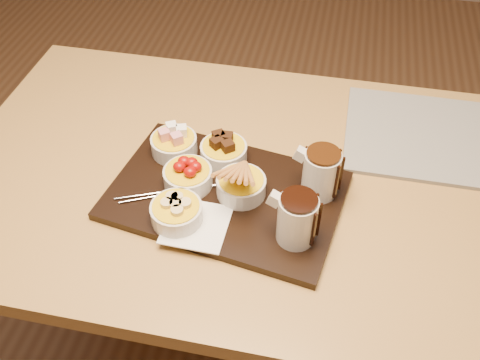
% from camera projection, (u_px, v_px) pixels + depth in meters
% --- Properties ---
extents(ground, '(5.00, 5.00, 0.00)m').
position_uv_depth(ground, '(232.00, 341.00, 1.68)').
color(ground, '#55341D').
rests_on(ground, ground).
extents(dining_table, '(1.20, 0.80, 0.75)m').
position_uv_depth(dining_table, '(230.00, 203.00, 1.22)').
color(dining_table, '#A47B3C').
rests_on(dining_table, ground).
extents(serving_board, '(0.50, 0.37, 0.02)m').
position_uv_depth(serving_board, '(226.00, 195.00, 1.09)').
color(serving_board, black).
rests_on(serving_board, dining_table).
extents(napkin, '(0.12, 0.12, 0.00)m').
position_uv_depth(napkin, '(196.00, 225.00, 1.02)').
color(napkin, white).
rests_on(napkin, serving_board).
extents(bowl_marshmallows, '(0.10, 0.10, 0.04)m').
position_uv_depth(bowl_marshmallows, '(174.00, 145.00, 1.16)').
color(bowl_marshmallows, beige).
rests_on(bowl_marshmallows, serving_board).
extents(bowl_cake, '(0.10, 0.10, 0.04)m').
position_uv_depth(bowl_cake, '(224.00, 153.00, 1.14)').
color(bowl_cake, beige).
rests_on(bowl_cake, serving_board).
extents(bowl_strawberries, '(0.10, 0.10, 0.04)m').
position_uv_depth(bowl_strawberries, '(188.00, 177.00, 1.09)').
color(bowl_strawberries, beige).
rests_on(bowl_strawberries, serving_board).
extents(bowl_biscotti, '(0.10, 0.10, 0.04)m').
position_uv_depth(bowl_biscotti, '(241.00, 186.00, 1.07)').
color(bowl_biscotti, beige).
rests_on(bowl_biscotti, serving_board).
extents(bowl_bananas, '(0.10, 0.10, 0.04)m').
position_uv_depth(bowl_bananas, '(177.00, 213.00, 1.02)').
color(bowl_bananas, beige).
rests_on(bowl_bananas, serving_board).
extents(pitcher_dark_chocolate, '(0.08, 0.08, 0.10)m').
position_uv_depth(pitcher_dark_chocolate, '(297.00, 220.00, 0.97)').
color(pitcher_dark_chocolate, silver).
rests_on(pitcher_dark_chocolate, serving_board).
extents(pitcher_milk_chocolate, '(0.08, 0.08, 0.10)m').
position_uv_depth(pitcher_milk_chocolate, '(321.00, 174.00, 1.05)').
color(pitcher_milk_chocolate, silver).
rests_on(pitcher_milk_chocolate, serving_board).
extents(fondue_skewers, '(0.13, 0.25, 0.01)m').
position_uv_depth(fondue_skewers, '(179.00, 190.00, 1.08)').
color(fondue_skewers, silver).
rests_on(fondue_skewers, serving_board).
extents(newspaper, '(0.38, 0.30, 0.01)m').
position_uv_depth(newspaper, '(429.00, 137.00, 1.22)').
color(newspaper, beige).
rests_on(newspaper, dining_table).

